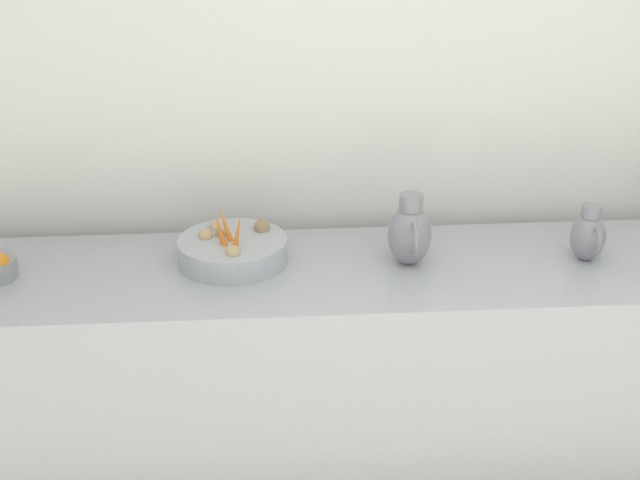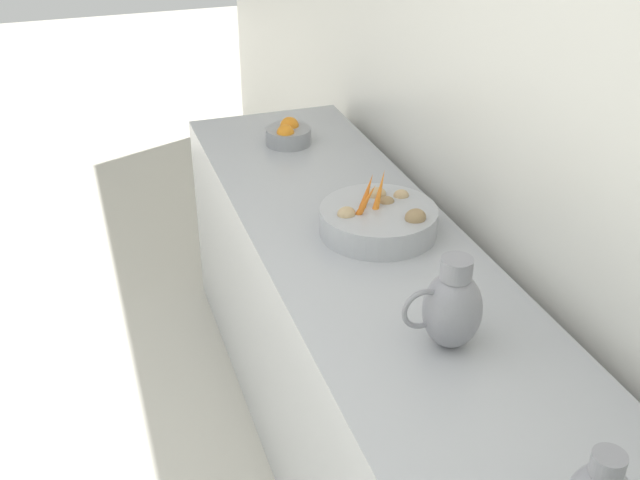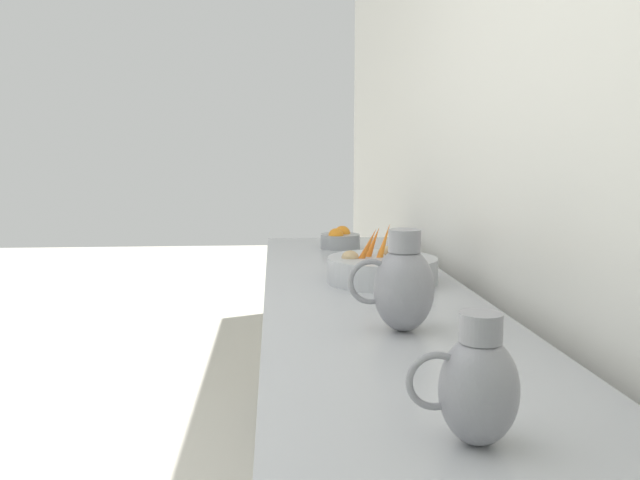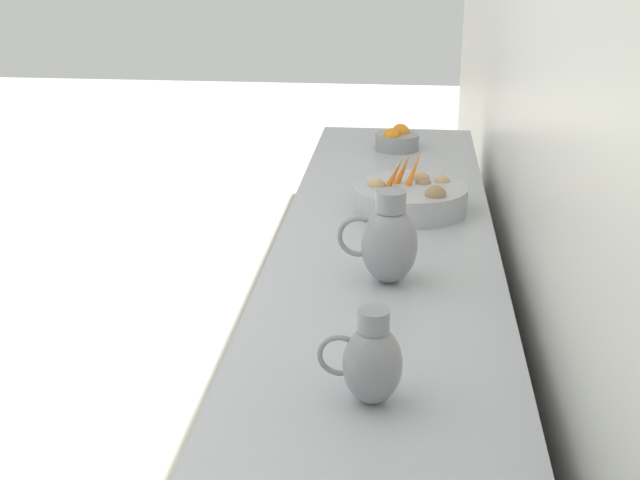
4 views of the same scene
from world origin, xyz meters
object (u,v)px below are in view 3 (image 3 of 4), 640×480
object	(u,v)px
vegetable_colander	(383,269)
orange_bowl	(340,239)
metal_pitcher_short	(477,386)
metal_pitcher_tall	(403,286)

from	to	relation	value
vegetable_colander	orange_bowl	distance (m)	0.81
vegetable_colander	orange_bowl	xyz separation A→B (m)	(0.06, -0.80, -0.00)
metal_pitcher_short	orange_bowl	bearing A→B (deg)	-90.20
orange_bowl	metal_pitcher_tall	xyz separation A→B (m)	(-0.01, 1.41, 0.07)
vegetable_colander	metal_pitcher_tall	bearing A→B (deg)	84.78
vegetable_colander	metal_pitcher_short	xyz separation A→B (m)	(0.07, 1.22, 0.05)
metal_pitcher_tall	metal_pitcher_short	distance (m)	0.62
vegetable_colander	metal_pitcher_short	size ratio (longest dim) A/B	1.86
orange_bowl	vegetable_colander	bearing A→B (deg)	94.40
metal_pitcher_tall	metal_pitcher_short	xyz separation A→B (m)	(0.01, 0.62, -0.02)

